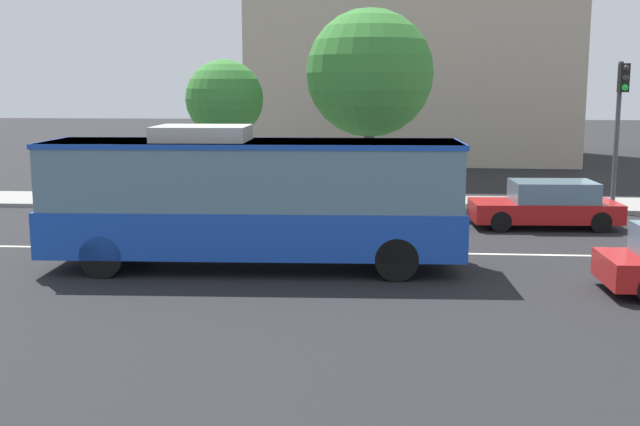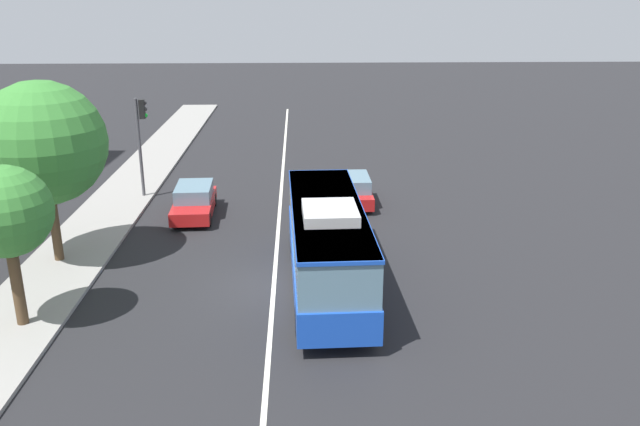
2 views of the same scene
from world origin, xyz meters
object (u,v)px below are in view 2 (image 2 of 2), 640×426
object	(u,v)px
transit_bus	(327,241)
sedan_red_ahead	(194,201)
street_tree_kerbside_left	(43,143)
street_tree_kerbside_centre	(5,213)
sedan_red	(352,189)
traffic_light_near_corner	(141,131)

from	to	relation	value
transit_bus	sedan_red_ahead	world-z (taller)	transit_bus
sedan_red_ahead	street_tree_kerbside_left	size ratio (longest dim) A/B	0.64
sedan_red_ahead	street_tree_kerbside_centre	bearing A→B (deg)	-21.89
sedan_red	sedan_red_ahead	xyz separation A→B (m)	(-1.70, 7.73, 0.00)
traffic_light_near_corner	street_tree_kerbside_centre	size ratio (longest dim) A/B	0.97
transit_bus	sedan_red	bearing A→B (deg)	-11.61
traffic_light_near_corner	sedan_red_ahead	bearing A→B (deg)	-49.74
street_tree_kerbside_left	street_tree_kerbside_centre	distance (m)	5.40
traffic_light_near_corner	street_tree_kerbside_left	bearing A→B (deg)	-105.25
sedan_red_ahead	sedan_red	bearing A→B (deg)	100.00
street_tree_kerbside_left	street_tree_kerbside_centre	size ratio (longest dim) A/B	1.35
sedan_red	traffic_light_near_corner	bearing A→B (deg)	83.01
traffic_light_near_corner	street_tree_kerbside_centre	world-z (taller)	street_tree_kerbside_centre
sedan_red_ahead	traffic_light_near_corner	bearing A→B (deg)	-137.40
transit_bus	street_tree_kerbside_left	xyz separation A→B (m)	(2.68, 10.53, 3.03)
street_tree_kerbside_centre	street_tree_kerbside_left	bearing A→B (deg)	7.08
sedan_red	traffic_light_near_corner	world-z (taller)	traffic_light_near_corner
transit_bus	street_tree_kerbside_centre	xyz separation A→B (m)	(-2.60, 9.87, 2.07)
transit_bus	street_tree_kerbside_left	size ratio (longest dim) A/B	1.40
transit_bus	traffic_light_near_corner	xyz separation A→B (m)	(11.24, 8.94, 1.75)
street_tree_kerbside_centre	sedan_red_ahead	bearing A→B (deg)	-19.51
sedan_red	street_tree_kerbside_centre	bearing A→B (deg)	137.00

